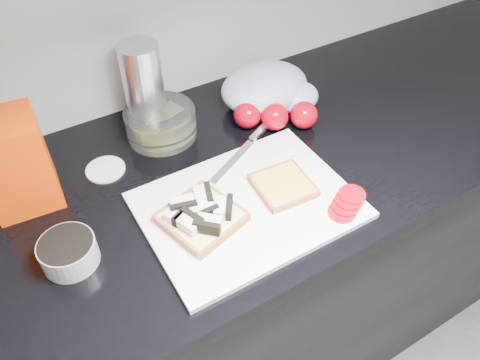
% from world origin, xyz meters
% --- Properties ---
extents(base_cabinet, '(3.50, 0.60, 0.86)m').
position_xyz_m(base_cabinet, '(0.00, 1.20, 0.43)').
color(base_cabinet, black).
rests_on(base_cabinet, ground).
extents(countertop, '(3.50, 0.64, 0.04)m').
position_xyz_m(countertop, '(0.00, 1.20, 0.88)').
color(countertop, black).
rests_on(countertop, base_cabinet).
extents(cutting_board, '(0.40, 0.30, 0.01)m').
position_xyz_m(cutting_board, '(-0.02, 1.07, 0.91)').
color(cutting_board, white).
rests_on(cutting_board, countertop).
extents(bread_left, '(0.17, 0.17, 0.04)m').
position_xyz_m(bread_left, '(-0.11, 1.08, 0.93)').
color(bread_left, beige).
rests_on(bread_left, cutting_board).
extents(bread_right, '(0.12, 0.12, 0.02)m').
position_xyz_m(bread_right, '(0.06, 1.07, 0.92)').
color(bread_right, beige).
rests_on(bread_right, cutting_board).
extents(tomato_slices, '(0.10, 0.08, 0.02)m').
position_xyz_m(tomato_slices, '(0.14, 0.97, 0.92)').
color(tomato_slices, '#930310').
rests_on(tomato_slices, cutting_board).
extents(knife, '(0.21, 0.12, 0.01)m').
position_xyz_m(knife, '(0.08, 1.22, 0.92)').
color(knife, silver).
rests_on(knife, cutting_board).
extents(seed_tub, '(0.10, 0.10, 0.05)m').
position_xyz_m(seed_tub, '(-0.35, 1.12, 0.93)').
color(seed_tub, gray).
rests_on(seed_tub, countertop).
extents(tub_lid, '(0.09, 0.09, 0.01)m').
position_xyz_m(tub_lid, '(-0.22, 1.32, 0.90)').
color(tub_lid, silver).
rests_on(tub_lid, countertop).
extents(glass_bowl, '(0.16, 0.16, 0.07)m').
position_xyz_m(glass_bowl, '(-0.07, 1.36, 0.93)').
color(glass_bowl, silver).
rests_on(glass_bowl, countertop).
extents(bread_bag, '(0.13, 0.12, 0.19)m').
position_xyz_m(bread_bag, '(-0.37, 1.31, 0.99)').
color(bread_bag, red).
rests_on(bread_bag, countertop).
extents(steel_canister, '(0.09, 0.09, 0.21)m').
position_xyz_m(steel_canister, '(-0.08, 1.41, 1.00)').
color(steel_canister, silver).
rests_on(steel_canister, countertop).
extents(grocery_bag, '(0.23, 0.20, 0.10)m').
position_xyz_m(grocery_bag, '(0.21, 1.34, 0.95)').
color(grocery_bag, silver).
rests_on(grocery_bag, countertop).
extents(whole_tomatoes, '(0.18, 0.13, 0.06)m').
position_xyz_m(whole_tomatoes, '(0.17, 1.26, 0.93)').
color(whole_tomatoes, '#930310').
rests_on(whole_tomatoes, countertop).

